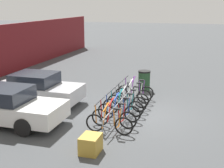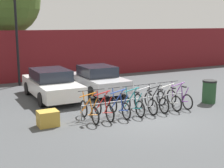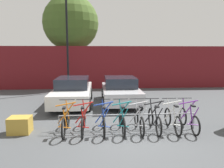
{
  "view_description": "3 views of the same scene",
  "coord_description": "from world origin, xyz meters",
  "px_view_note": "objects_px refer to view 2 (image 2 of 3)",
  "views": [
    {
      "loc": [
        -11.7,
        -2.48,
        4.39
      ],
      "look_at": [
        0.85,
        1.31,
        0.98
      ],
      "focal_mm": 50.0,
      "sensor_mm": 36.0,
      "label": 1
    },
    {
      "loc": [
        -6.48,
        -9.66,
        3.55
      ],
      "look_at": [
        -0.64,
        1.51,
        1.08
      ],
      "focal_mm": 50.0,
      "sensor_mm": 36.0,
      "label": 2
    },
    {
      "loc": [
        -1.03,
        -6.56,
        2.68
      ],
      "look_at": [
        -0.41,
        2.59,
        1.34
      ],
      "focal_mm": 35.0,
      "sensor_mm": 36.0,
      "label": 3
    }
  ],
  "objects_px": {
    "bicycle_red": "(104,109)",
    "bicycle_white": "(169,100)",
    "bicycle_orange": "(89,111)",
    "car_silver": "(98,80)",
    "cargo_crate": "(48,118)",
    "bicycle_silver": "(145,103)",
    "lamp_post": "(15,13)",
    "tree_behind_hoarding": "(5,1)",
    "bicycle_blue": "(119,107)",
    "car_white": "(51,84)",
    "bicycle_black": "(156,101)",
    "bicycle_teal": "(133,105)",
    "bicycle_purple": "(179,98)",
    "bike_rack": "(136,100)",
    "trash_bin": "(209,91)"
  },
  "relations": [
    {
      "from": "bike_rack",
      "to": "bicycle_silver",
      "type": "height_order",
      "value": "bicycle_silver"
    },
    {
      "from": "bicycle_orange",
      "to": "bicycle_teal",
      "type": "bearing_deg",
      "value": -1.1
    },
    {
      "from": "bicycle_blue",
      "to": "cargo_crate",
      "type": "bearing_deg",
      "value": 175.9
    },
    {
      "from": "bicycle_red",
      "to": "bicycle_silver",
      "type": "relative_size",
      "value": 1.0
    },
    {
      "from": "tree_behind_hoarding",
      "to": "lamp_post",
      "type": "bearing_deg",
      "value": -89.02
    },
    {
      "from": "bicycle_red",
      "to": "bicycle_silver",
      "type": "distance_m",
      "value": 1.88
    },
    {
      "from": "bicycle_silver",
      "to": "bicycle_red",
      "type": "bearing_deg",
      "value": -178.18
    },
    {
      "from": "bicycle_silver",
      "to": "bicycle_purple",
      "type": "distance_m",
      "value": 1.74
    },
    {
      "from": "bicycle_black",
      "to": "cargo_crate",
      "type": "distance_m",
      "value": 4.53
    },
    {
      "from": "bicycle_red",
      "to": "trash_bin",
      "type": "bearing_deg",
      "value": 2.06
    },
    {
      "from": "bicycle_orange",
      "to": "bicycle_teal",
      "type": "distance_m",
      "value": 1.88
    },
    {
      "from": "bicycle_teal",
      "to": "tree_behind_hoarding",
      "type": "distance_m",
      "value": 12.04
    },
    {
      "from": "bicycle_silver",
      "to": "bike_rack",
      "type": "bearing_deg",
      "value": 159.43
    },
    {
      "from": "lamp_post",
      "to": "tree_behind_hoarding",
      "type": "distance_m",
      "value": 2.91
    },
    {
      "from": "car_white",
      "to": "lamp_post",
      "type": "height_order",
      "value": "lamp_post"
    },
    {
      "from": "bicycle_orange",
      "to": "cargo_crate",
      "type": "height_order",
      "value": "bicycle_orange"
    },
    {
      "from": "bicycle_red",
      "to": "tree_behind_hoarding",
      "type": "relative_size",
      "value": 0.24
    },
    {
      "from": "cargo_crate",
      "to": "bike_rack",
      "type": "bearing_deg",
      "value": 0.69
    },
    {
      "from": "bicycle_orange",
      "to": "tree_behind_hoarding",
      "type": "bearing_deg",
      "value": 94.06
    },
    {
      "from": "bicycle_black",
      "to": "car_white",
      "type": "bearing_deg",
      "value": 125.56
    },
    {
      "from": "bicycle_orange",
      "to": "bike_rack",
      "type": "bearing_deg",
      "value": 2.94
    },
    {
      "from": "car_white",
      "to": "car_silver",
      "type": "distance_m",
      "value": 2.46
    },
    {
      "from": "bike_rack",
      "to": "trash_bin",
      "type": "relative_size",
      "value": 4.62
    },
    {
      "from": "bicycle_purple",
      "to": "car_silver",
      "type": "height_order",
      "value": "car_silver"
    },
    {
      "from": "bicycle_teal",
      "to": "car_white",
      "type": "bearing_deg",
      "value": 118.16
    },
    {
      "from": "bicycle_red",
      "to": "tree_behind_hoarding",
      "type": "distance_m",
      "value": 11.8
    },
    {
      "from": "car_white",
      "to": "car_silver",
      "type": "relative_size",
      "value": 1.15
    },
    {
      "from": "bicycle_red",
      "to": "bicycle_blue",
      "type": "height_order",
      "value": "same"
    },
    {
      "from": "trash_bin",
      "to": "cargo_crate",
      "type": "height_order",
      "value": "trash_bin"
    },
    {
      "from": "bicycle_silver",
      "to": "lamp_post",
      "type": "bearing_deg",
      "value": 114.86
    },
    {
      "from": "tree_behind_hoarding",
      "to": "bicycle_black",
      "type": "bearing_deg",
      "value": -69.74
    },
    {
      "from": "bicycle_silver",
      "to": "lamp_post",
      "type": "distance_m",
      "value": 9.44
    },
    {
      "from": "bicycle_red",
      "to": "cargo_crate",
      "type": "height_order",
      "value": "bicycle_red"
    },
    {
      "from": "bicycle_black",
      "to": "bicycle_white",
      "type": "xyz_separation_m",
      "value": [
        0.64,
        0.0,
        0.0
      ]
    },
    {
      "from": "bicycle_red",
      "to": "bicycle_white",
      "type": "xyz_separation_m",
      "value": [
        3.05,
        0.0,
        0.0
      ]
    },
    {
      "from": "bicycle_purple",
      "to": "bicycle_black",
      "type": "bearing_deg",
      "value": 178.68
    },
    {
      "from": "car_silver",
      "to": "cargo_crate",
      "type": "relative_size",
      "value": 5.66
    },
    {
      "from": "bicycle_black",
      "to": "tree_behind_hoarding",
      "type": "distance_m",
      "value": 12.35
    },
    {
      "from": "bicycle_silver",
      "to": "car_white",
      "type": "bearing_deg",
      "value": 125.09
    },
    {
      "from": "bicycle_blue",
      "to": "car_white",
      "type": "distance_m",
      "value": 4.33
    },
    {
      "from": "bicycle_black",
      "to": "trash_bin",
      "type": "relative_size",
      "value": 1.66
    },
    {
      "from": "bicycle_silver",
      "to": "bicycle_black",
      "type": "height_order",
      "value": "same"
    },
    {
      "from": "bicycle_purple",
      "to": "car_white",
      "type": "relative_size",
      "value": 0.38
    },
    {
      "from": "bike_rack",
      "to": "car_white",
      "type": "relative_size",
      "value": 1.05
    },
    {
      "from": "bicycle_white",
      "to": "bicycle_purple",
      "type": "height_order",
      "value": "same"
    },
    {
      "from": "bicycle_orange",
      "to": "trash_bin",
      "type": "height_order",
      "value": "bicycle_orange"
    },
    {
      "from": "bicycle_silver",
      "to": "bicycle_purple",
      "type": "relative_size",
      "value": 1.0
    },
    {
      "from": "bicycle_blue",
      "to": "bicycle_white",
      "type": "relative_size",
      "value": 1.0
    },
    {
      "from": "bicycle_blue",
      "to": "bicycle_red",
      "type": "bearing_deg",
      "value": 178.06
    },
    {
      "from": "bicycle_orange",
      "to": "bicycle_white",
      "type": "height_order",
      "value": "same"
    }
  ]
}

